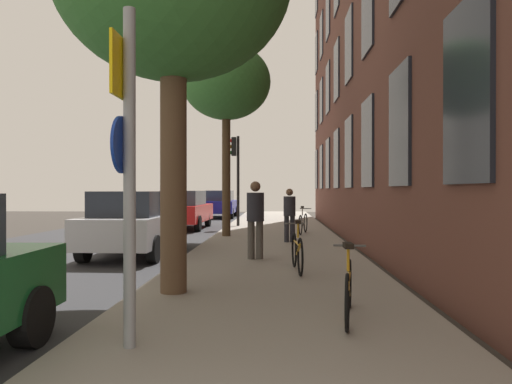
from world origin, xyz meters
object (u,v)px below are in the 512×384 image
traffic_light (236,165)px  car_1 (134,223)px  bicycle_1 (297,251)px  tree_far (226,83)px  bicycle_0 (348,289)px  car_2 (185,209)px  bicycle_2 (303,223)px  pedestrian_1 (290,212)px  car_3 (220,204)px  sign_post (127,156)px  pedestrian_0 (255,215)px

traffic_light → car_1: traffic_light is taller
bicycle_1 → car_1: (-3.97, 2.84, 0.34)m
tree_far → bicycle_0: size_ratio=3.77×
bicycle_0 → bicycle_1: 3.36m
bicycle_1 → car_2: (-4.31, 11.17, 0.34)m
bicycle_2 → car_1: bearing=-131.4°
pedestrian_1 → car_1: pedestrian_1 is taller
bicycle_1 → bicycle_2: (0.54, 7.95, -0.00)m
bicycle_2 → pedestrian_1: pedestrian_1 is taller
bicycle_1 → pedestrian_1: (-0.01, 5.14, 0.52)m
traffic_light → bicycle_1: 12.01m
tree_far → car_2: (-2.22, 4.21, -4.40)m
car_3 → bicycle_1: bearing=-79.0°
sign_post → car_2: bearing=98.9°
tree_far → pedestrian_0: size_ratio=3.70×
traffic_light → bicycle_1: bearing=-79.4°
traffic_light → pedestrian_1: traffic_light is taller
bicycle_1 → pedestrian_0: size_ratio=0.98×
traffic_light → tree_far: (0.08, -4.64, 2.48)m
tree_far → car_1: size_ratio=1.58×
pedestrian_1 → car_2: bearing=125.4°
pedestrian_1 → bicycle_0: bearing=-86.7°
pedestrian_1 → pedestrian_0: bearing=-103.6°
car_1 → car_3: bearing=89.3°
bicycle_1 → pedestrian_0: 1.93m
tree_far → bicycle_2: (2.62, 0.99, -4.74)m
car_3 → traffic_light: bearing=-78.5°
tree_far → bicycle_2: 5.51m
pedestrian_0 → bicycle_0: bearing=-74.8°
car_1 → pedestrian_0: bearing=-21.5°
bicycle_2 → car_3: car_3 is taller
sign_post → car_1: 7.69m
pedestrian_0 → car_1: bearing=158.5°
bicycle_2 → car_1: (-4.51, -5.10, 0.34)m
sign_post → bicycle_0: bearing=26.1°
bicycle_1 → car_3: (-3.78, 19.51, 0.34)m
tree_far → bicycle_1: tree_far is taller
tree_far → bicycle_1: 8.67m
bicycle_2 → pedestrian_1: size_ratio=1.09×
sign_post → bicycle_2: size_ratio=1.92×
traffic_light → car_3: bearing=101.5°
tree_far → bicycle_2: bearing=20.6°
bicycle_0 → car_2: 15.27m
traffic_light → car_2: traffic_light is taller
tree_far → pedestrian_1: tree_far is taller
sign_post → car_1: size_ratio=0.82×
sign_post → tree_far: bearing=91.2°
pedestrian_1 → car_2: size_ratio=0.36×
pedestrian_0 → bicycle_2: bearing=77.5°
car_1 → bicycle_0: bearing=-54.2°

